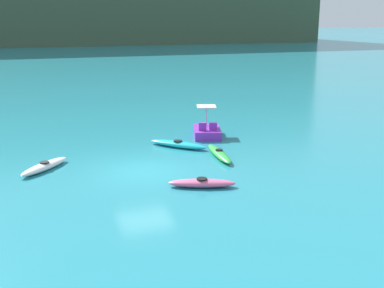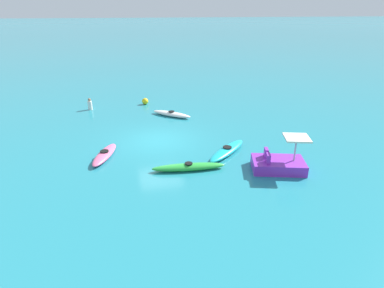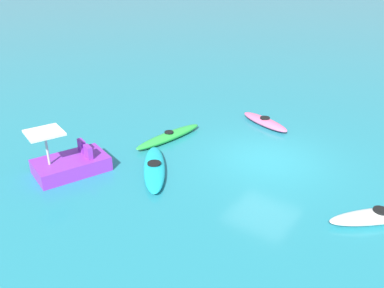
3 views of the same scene
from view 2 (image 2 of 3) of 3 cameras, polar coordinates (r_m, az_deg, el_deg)
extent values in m
plane|color=teal|center=(18.51, -5.99, 0.72)|extent=(600.00, 600.00, 0.00)
ellipsoid|color=#19B7C6|center=(16.76, 6.34, -1.16)|extent=(2.79, 2.98, 0.32)
cylinder|color=black|center=(16.69, 6.37, -0.58)|extent=(0.66, 0.66, 0.05)
ellipsoid|color=pink|center=(16.80, -15.42, -1.83)|extent=(2.80, 1.62, 0.32)
cylinder|color=black|center=(16.73, -15.48, -1.26)|extent=(0.56, 0.56, 0.05)
ellipsoid|color=green|center=(14.95, -0.60, -4.15)|extent=(0.97, 3.50, 0.32)
cylinder|color=black|center=(14.87, -0.60, -3.51)|extent=(0.40, 0.40, 0.05)
ellipsoid|color=white|center=(22.61, -3.70, 5.40)|extent=(2.55, 2.68, 0.32)
cylinder|color=black|center=(22.55, -3.71, 5.85)|extent=(0.60, 0.60, 0.05)
cube|color=purple|center=(15.48, 15.20, -3.64)|extent=(2.16, 2.74, 0.50)
cube|color=purple|center=(15.45, 13.18, -1.55)|extent=(0.47, 0.29, 0.44)
cube|color=purple|center=(14.91, 13.53, -2.51)|extent=(0.47, 0.29, 0.44)
cylinder|color=#B2B2B7|center=(15.32, 18.07, -0.98)|extent=(0.08, 0.08, 1.10)
cube|color=silver|center=(15.10, 18.34, 1.06)|extent=(1.38, 1.38, 0.08)
sphere|color=yellow|center=(25.75, -8.42, 7.61)|extent=(0.50, 0.50, 0.50)
cylinder|color=silver|center=(25.24, -17.85, 6.61)|extent=(0.45, 0.45, 0.65)
sphere|color=#8C6647|center=(25.12, -17.97, 7.58)|extent=(0.22, 0.22, 0.22)
camera|label=1|loc=(28.36, -55.30, 12.87)|focal=44.73mm
camera|label=3|loc=(26.34, 19.38, 20.66)|focal=35.71mm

